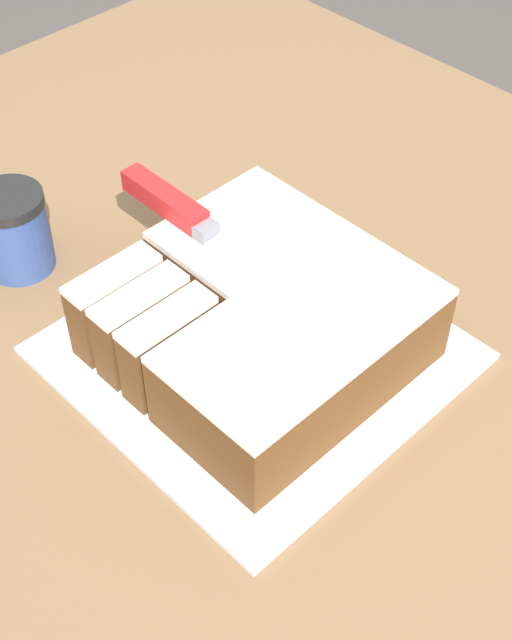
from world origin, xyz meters
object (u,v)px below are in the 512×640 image
at_px(cake_board, 256,353).
at_px(knife, 182,213).
at_px(cake, 262,320).
at_px(coffee_cup, 14,231).

relative_size(cake_board, knife, 1.20).
distance_m(cake, coffee_cup, 0.29).
height_order(cake_board, coffee_cup, coffee_cup).
relative_size(cake, coffee_cup, 2.81).
bearing_deg(knife, cake_board, -6.81).
bearing_deg(cake_board, coffee_cup, -161.78).
bearing_deg(cake_board, knife, 173.13).
xyz_separation_m(cake_board, coffee_cup, (-0.27, -0.09, 0.04)).
bearing_deg(cake, coffee_cup, -161.27).
xyz_separation_m(cake_board, knife, (-0.12, 0.01, 0.10)).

